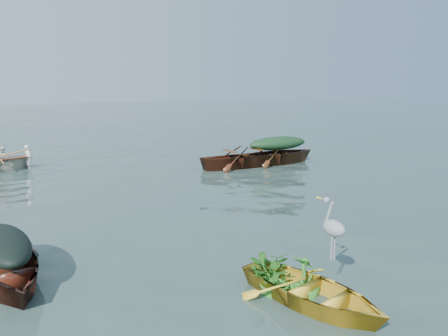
{
  "coord_description": "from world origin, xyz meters",
  "views": [
    {
      "loc": [
        -6.44,
        -7.73,
        2.96
      ],
      "look_at": [
        0.76,
        3.07,
        0.5
      ],
      "focal_mm": 35.0,
      "sensor_mm": 36.0,
      "label": 1
    }
  ],
  "objects_px": {
    "yellow_dinghy": "(311,304)",
    "dark_covered_boat": "(7,281)",
    "open_wooden_boat": "(243,167)",
    "green_tarp_boat": "(277,164)",
    "heron": "(333,237)"
  },
  "relations": [
    {
      "from": "yellow_dinghy",
      "to": "open_wooden_boat",
      "type": "bearing_deg",
      "value": 50.24
    },
    {
      "from": "yellow_dinghy",
      "to": "dark_covered_boat",
      "type": "height_order",
      "value": "dark_covered_boat"
    },
    {
      "from": "open_wooden_boat",
      "to": "yellow_dinghy",
      "type": "bearing_deg",
      "value": 157.22
    },
    {
      "from": "green_tarp_boat",
      "to": "heron",
      "type": "relative_size",
      "value": 4.99
    },
    {
      "from": "dark_covered_boat",
      "to": "open_wooden_boat",
      "type": "bearing_deg",
      "value": 31.8
    },
    {
      "from": "yellow_dinghy",
      "to": "green_tarp_boat",
      "type": "distance_m",
      "value": 11.01
    },
    {
      "from": "green_tarp_boat",
      "to": "open_wooden_boat",
      "type": "relative_size",
      "value": 1.03
    },
    {
      "from": "open_wooden_boat",
      "to": "green_tarp_boat",
      "type": "bearing_deg",
      "value": -86.47
    },
    {
      "from": "green_tarp_boat",
      "to": "heron",
      "type": "bearing_deg",
      "value": 148.23
    },
    {
      "from": "green_tarp_boat",
      "to": "heron",
      "type": "xyz_separation_m",
      "value": [
        -6.27,
        -8.52,
        0.82
      ]
    },
    {
      "from": "dark_covered_boat",
      "to": "green_tarp_boat",
      "type": "bearing_deg",
      "value": 27.07
    },
    {
      "from": "yellow_dinghy",
      "to": "open_wooden_boat",
      "type": "distance_m",
      "value": 10.23
    },
    {
      "from": "yellow_dinghy",
      "to": "green_tarp_boat",
      "type": "bearing_deg",
      "value": 42.95
    },
    {
      "from": "green_tarp_boat",
      "to": "open_wooden_boat",
      "type": "distance_m",
      "value": 1.56
    },
    {
      "from": "open_wooden_boat",
      "to": "heron",
      "type": "relative_size",
      "value": 4.87
    }
  ]
}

